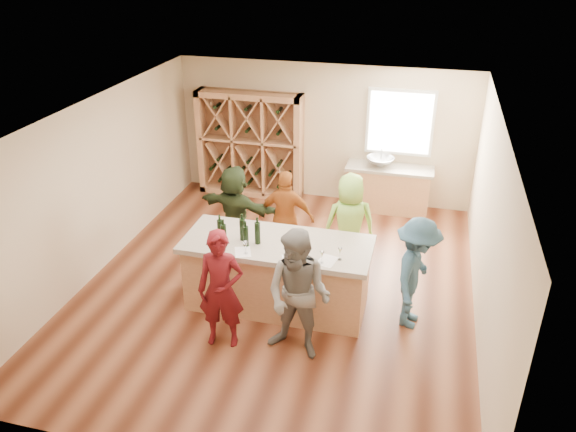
% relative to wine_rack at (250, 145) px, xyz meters
% --- Properties ---
extents(floor, '(6.00, 7.00, 0.10)m').
position_rel_wine_rack_xyz_m(floor, '(1.50, -3.27, -1.15)').
color(floor, brown).
rests_on(floor, ground).
extents(ceiling, '(6.00, 7.00, 0.10)m').
position_rel_wine_rack_xyz_m(ceiling, '(1.50, -3.27, 1.75)').
color(ceiling, white).
rests_on(ceiling, ground).
extents(wall_back, '(6.00, 0.10, 2.80)m').
position_rel_wine_rack_xyz_m(wall_back, '(1.50, 0.28, 0.30)').
color(wall_back, beige).
rests_on(wall_back, ground).
extents(wall_front, '(6.00, 0.10, 2.80)m').
position_rel_wine_rack_xyz_m(wall_front, '(1.50, -6.82, 0.30)').
color(wall_front, beige).
rests_on(wall_front, ground).
extents(wall_left, '(0.10, 7.00, 2.80)m').
position_rel_wine_rack_xyz_m(wall_left, '(-1.55, -3.27, 0.30)').
color(wall_left, beige).
rests_on(wall_left, ground).
extents(wall_right, '(0.10, 7.00, 2.80)m').
position_rel_wine_rack_xyz_m(wall_right, '(4.55, -3.27, 0.30)').
color(wall_right, beige).
rests_on(wall_right, ground).
extents(window_frame, '(1.30, 0.06, 1.30)m').
position_rel_wine_rack_xyz_m(window_frame, '(3.00, 0.20, 0.65)').
color(window_frame, white).
rests_on(window_frame, wall_back).
extents(window_pane, '(1.18, 0.01, 1.18)m').
position_rel_wine_rack_xyz_m(window_pane, '(3.00, 0.17, 0.65)').
color(window_pane, white).
rests_on(window_pane, wall_back).
extents(wine_rack, '(2.20, 0.45, 2.20)m').
position_rel_wine_rack_xyz_m(wine_rack, '(0.00, 0.00, 0.00)').
color(wine_rack, tan).
rests_on(wine_rack, floor).
extents(back_counter_base, '(1.60, 0.58, 0.86)m').
position_rel_wine_rack_xyz_m(back_counter_base, '(2.90, -0.07, -0.67)').
color(back_counter_base, tan).
rests_on(back_counter_base, floor).
extents(back_counter_top, '(1.70, 0.62, 0.06)m').
position_rel_wine_rack_xyz_m(back_counter_top, '(2.90, -0.07, -0.21)').
color(back_counter_top, '#A79A89').
rests_on(back_counter_top, back_counter_base).
extents(sink, '(0.54, 0.54, 0.19)m').
position_rel_wine_rack_xyz_m(sink, '(2.70, -0.07, -0.09)').
color(sink, silver).
rests_on(sink, back_counter_top).
extents(faucet, '(0.02, 0.02, 0.30)m').
position_rel_wine_rack_xyz_m(faucet, '(2.70, 0.11, -0.03)').
color(faucet, silver).
rests_on(faucet, back_counter_top).
extents(tasting_counter_base, '(2.60, 1.00, 1.00)m').
position_rel_wine_rack_xyz_m(tasting_counter_base, '(1.62, -3.77, -0.60)').
color(tasting_counter_base, tan).
rests_on(tasting_counter_base, floor).
extents(tasting_counter_top, '(2.72, 1.12, 0.08)m').
position_rel_wine_rack_xyz_m(tasting_counter_top, '(1.62, -3.77, -0.06)').
color(tasting_counter_top, '#A79A89').
rests_on(tasting_counter_top, tasting_counter_base).
extents(wine_bottle_a, '(0.11, 0.11, 0.33)m').
position_rel_wine_rack_xyz_m(wine_bottle_a, '(0.82, -3.93, 0.14)').
color(wine_bottle_a, black).
rests_on(wine_bottle_a, tasting_counter_top).
extents(wine_bottle_b, '(0.10, 0.10, 0.33)m').
position_rel_wine_rack_xyz_m(wine_bottle_b, '(0.92, -4.06, 0.15)').
color(wine_bottle_b, black).
rests_on(wine_bottle_b, tasting_counter_top).
extents(wine_bottle_c, '(0.10, 0.10, 0.33)m').
position_rel_wine_rack_xyz_m(wine_bottle_c, '(1.12, -3.83, 0.15)').
color(wine_bottle_c, black).
rests_on(wine_bottle_c, tasting_counter_top).
extents(wine_bottle_d, '(0.08, 0.08, 0.31)m').
position_rel_wine_rack_xyz_m(wine_bottle_d, '(1.22, -3.99, 0.13)').
color(wine_bottle_d, black).
rests_on(wine_bottle_d, tasting_counter_top).
extents(wine_bottle_e, '(0.11, 0.11, 0.33)m').
position_rel_wine_rack_xyz_m(wine_bottle_e, '(1.36, -3.88, 0.14)').
color(wine_bottle_e, black).
rests_on(wine_bottle_e, tasting_counter_top).
extents(wine_glass_a, '(0.08, 0.08, 0.19)m').
position_rel_wine_rack_xyz_m(wine_glass_a, '(1.29, -4.19, 0.08)').
color(wine_glass_a, white).
rests_on(wine_glass_a, tasting_counter_top).
extents(wine_glass_b, '(0.07, 0.07, 0.16)m').
position_rel_wine_rack_xyz_m(wine_glass_b, '(1.87, -4.23, 0.06)').
color(wine_glass_b, white).
rests_on(wine_glass_b, tasting_counter_top).
extents(wine_glass_c, '(0.08, 0.08, 0.17)m').
position_rel_wine_rack_xyz_m(wine_glass_c, '(2.35, -4.17, 0.07)').
color(wine_glass_c, white).
rests_on(wine_glass_c, tasting_counter_top).
extents(wine_glass_d, '(0.08, 0.08, 0.16)m').
position_rel_wine_rack_xyz_m(wine_glass_d, '(2.10, -3.89, 0.06)').
color(wine_glass_d, white).
rests_on(wine_glass_d, tasting_counter_top).
extents(wine_glass_e, '(0.08, 0.08, 0.17)m').
position_rel_wine_rack_xyz_m(wine_glass_e, '(2.57, -4.02, 0.07)').
color(wine_glass_e, white).
rests_on(wine_glass_e, tasting_counter_top).
extents(tasting_menu_a, '(0.31, 0.35, 0.00)m').
position_rel_wine_rack_xyz_m(tasting_menu_a, '(1.23, -4.16, -0.02)').
color(tasting_menu_a, white).
rests_on(tasting_menu_a, tasting_counter_top).
extents(tasting_menu_b, '(0.30, 0.34, 0.00)m').
position_rel_wine_rack_xyz_m(tasting_menu_b, '(1.92, -4.19, -0.02)').
color(tasting_menu_b, white).
rests_on(tasting_menu_b, tasting_counter_top).
extents(tasting_menu_c, '(0.30, 0.36, 0.00)m').
position_rel_wine_rack_xyz_m(tasting_menu_c, '(2.41, -4.10, -0.02)').
color(tasting_menu_c, white).
rests_on(tasting_menu_c, tasting_counter_top).
extents(person_near_left, '(0.68, 0.54, 1.70)m').
position_rel_wine_rack_xyz_m(person_near_left, '(1.13, -4.79, -0.25)').
color(person_near_left, '#590F14').
rests_on(person_near_left, floor).
extents(person_near_right, '(0.97, 0.65, 1.82)m').
position_rel_wine_rack_xyz_m(person_near_right, '(2.17, -4.75, -0.19)').
color(person_near_right, slate).
rests_on(person_near_right, floor).
extents(person_server, '(0.67, 1.14, 1.66)m').
position_rel_wine_rack_xyz_m(person_server, '(3.59, -3.73, -0.27)').
color(person_server, '#335972').
rests_on(person_server, floor).
extents(person_far_mid, '(0.95, 0.49, 1.62)m').
position_rel_wine_rack_xyz_m(person_far_mid, '(1.41, -2.46, -0.29)').
color(person_far_mid, '#994C19').
rests_on(person_far_mid, floor).
extents(person_far_right, '(0.96, 0.78, 1.70)m').
position_rel_wine_rack_xyz_m(person_far_right, '(2.48, -2.53, -0.25)').
color(person_far_right, '#8CC64C').
rests_on(person_far_right, floor).
extents(person_far_left, '(1.57, 0.83, 1.61)m').
position_rel_wine_rack_xyz_m(person_far_left, '(0.51, -2.44, -0.30)').
color(person_far_left, '#263319').
rests_on(person_far_left, floor).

